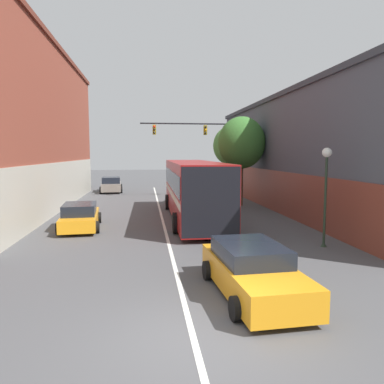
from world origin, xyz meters
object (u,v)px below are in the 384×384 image
at_px(parked_car_left_near, 80,217).
at_px(street_tree_far, 231,146).
at_px(street_tree_near, 242,143).
at_px(traffic_signal_gantry, 206,142).
at_px(bus, 193,187).
at_px(street_lamp, 326,181).
at_px(hatchback_foreground, 252,271).
at_px(parked_car_left_mid, 111,185).

distance_m(parked_car_left_near, street_tree_far, 19.05).
bearing_deg(parked_car_left_near, street_tree_far, -41.44).
bearing_deg(street_tree_near, street_tree_far, 82.72).
bearing_deg(traffic_signal_gantry, bus, -103.04).
relative_size(street_lamp, street_tree_near, 0.63).
relative_size(hatchback_foreground, street_tree_near, 0.73).
distance_m(hatchback_foreground, parked_car_left_mid, 28.54).
distance_m(hatchback_foreground, traffic_signal_gantry, 22.54).
bearing_deg(street_tree_far, hatchback_foreground, -101.59).
height_order(hatchback_foreground, parked_car_left_near, hatchback_foreground).
xyz_separation_m(parked_car_left_near, street_tree_near, (10.15, 7.19, 3.91)).
bearing_deg(parked_car_left_mid, street_lamp, -159.44).
distance_m(hatchback_foreground, street_tree_near, 17.74).
bearing_deg(street_tree_far, parked_car_left_near, -126.68).
xyz_separation_m(traffic_signal_gantry, street_tree_near, (1.76, -5.21, -0.22)).
bearing_deg(street_tree_near, parked_car_left_mid, 132.74).
bearing_deg(street_tree_near, bus, -129.21).
bearing_deg(parked_car_left_near, parked_car_left_mid, -4.59).
bearing_deg(bus, parked_car_left_near, 109.92).
relative_size(bus, street_tree_near, 1.95).
distance_m(hatchback_foreground, parked_car_left_near, 11.41).
bearing_deg(street_tree_near, hatchback_foreground, -103.54).
relative_size(parked_car_left_mid, street_tree_far, 0.76).
relative_size(hatchback_foreground, street_tree_far, 0.74).
height_order(parked_car_left_mid, street_tree_near, street_tree_near).
bearing_deg(street_tree_near, parked_car_left_near, -144.69).
xyz_separation_m(bus, hatchback_foreground, (0.09, -11.76, -1.21)).
distance_m(bus, street_lamp, 8.42).
distance_m(parked_car_left_near, street_lamp, 11.76).
bearing_deg(traffic_signal_gantry, street_tree_far, 42.94).
bearing_deg(traffic_signal_gantry, parked_car_left_near, -124.09).
xyz_separation_m(traffic_signal_gantry, street_tree_far, (2.75, 2.56, -0.27)).
height_order(street_lamp, street_tree_near, street_tree_near).
distance_m(parked_car_left_mid, street_tree_near, 15.51).
bearing_deg(street_lamp, street_tree_far, 88.00).
distance_m(bus, street_tree_far, 14.08).
height_order(bus, parked_car_left_near, bus).
xyz_separation_m(parked_car_left_mid, street_tree_far, (11.20, -3.27, 3.77)).
relative_size(parked_car_left_mid, street_tree_near, 0.74).
distance_m(street_lamp, street_tree_near, 12.33).
distance_m(bus, parked_car_left_near, 6.49).
distance_m(traffic_signal_gantry, street_tree_far, 3.77).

